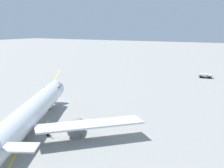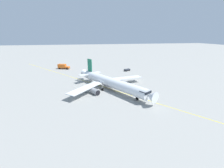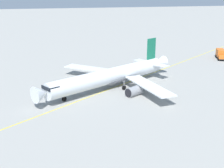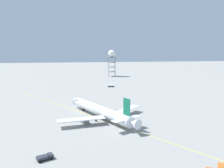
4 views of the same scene
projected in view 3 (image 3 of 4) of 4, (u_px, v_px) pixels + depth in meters
The scene contains 4 objects.
ground_plane at pixel (113, 83), 77.95m from camera, with size 600.00×600.00×0.00m, color gray.
airliner_main at pixel (111, 77), 73.11m from camera, with size 32.55×37.13×10.62m.
catering_truck_truck at pixel (221, 54), 103.84m from camera, with size 7.64×4.98×3.10m.
taxiway_centreline at pixel (124, 84), 76.95m from camera, with size 93.66×127.09×0.01m.
Camera 3 is at (72.28, -17.63, 23.25)m, focal length 48.83 mm.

